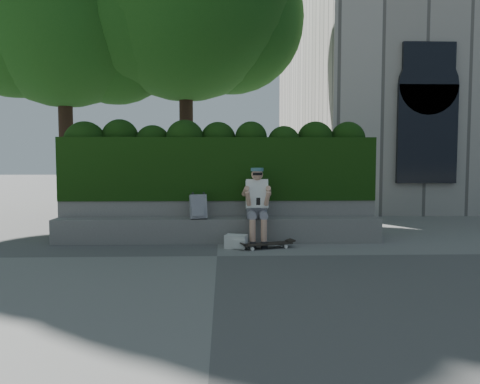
{
  "coord_description": "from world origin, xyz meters",
  "views": [
    {
      "loc": [
        0.11,
        -7.33,
        1.53
      ],
      "look_at": [
        0.4,
        1.0,
        0.95
      ],
      "focal_mm": 35.0,
      "sensor_mm": 36.0,
      "label": 1
    }
  ],
  "objects_px": {
    "skateboard": "(267,244)",
    "backpack_plaid": "(198,207)",
    "backpack_ground": "(236,241)",
    "person": "(257,203)"
  },
  "relations": [
    {
      "from": "skateboard",
      "to": "backpack_ground",
      "type": "bearing_deg",
      "value": 156.34
    },
    {
      "from": "person",
      "to": "backpack_ground",
      "type": "height_order",
      "value": "person"
    },
    {
      "from": "backpack_plaid",
      "to": "backpack_ground",
      "type": "height_order",
      "value": "backpack_plaid"
    },
    {
      "from": "backpack_plaid",
      "to": "skateboard",
      "type": "bearing_deg",
      "value": -36.02
    },
    {
      "from": "person",
      "to": "skateboard",
      "type": "relative_size",
      "value": 1.52
    },
    {
      "from": "skateboard",
      "to": "backpack_ground",
      "type": "xyz_separation_m",
      "value": [
        -0.53,
        0.06,
        0.04
      ]
    },
    {
      "from": "person",
      "to": "backpack_plaid",
      "type": "bearing_deg",
      "value": 175.63
    },
    {
      "from": "skateboard",
      "to": "backpack_plaid",
      "type": "xyz_separation_m",
      "value": [
        -1.21,
        0.55,
        0.59
      ]
    },
    {
      "from": "skateboard",
      "to": "backpack_plaid",
      "type": "bearing_deg",
      "value": 137.96
    },
    {
      "from": "person",
      "to": "skateboard",
      "type": "xyz_separation_m",
      "value": [
        0.14,
        -0.47,
        -0.68
      ]
    }
  ]
}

